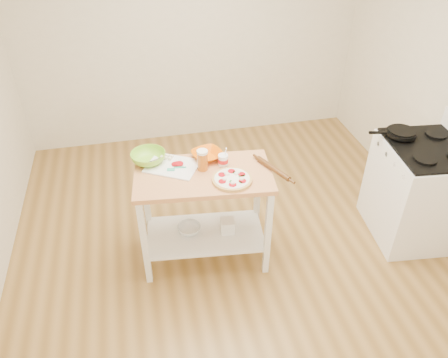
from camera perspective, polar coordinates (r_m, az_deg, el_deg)
room_shell at (r=3.20m, az=2.08°, el=7.40°), size 4.04×4.54×2.74m
prep_island at (r=3.59m, az=-2.63°, el=-2.59°), size 1.14×0.71×0.90m
gas_stove at (r=4.32m, az=23.85°, el=-1.43°), size 0.74×0.84×1.11m
skillet at (r=4.12m, az=22.09°, el=5.63°), size 0.41×0.26×0.03m
pizza at (r=3.34m, az=1.06°, el=0.01°), size 0.31×0.31×0.05m
cutting_board at (r=3.53m, az=-6.75°, el=1.76°), size 0.50×0.46×0.04m
spatula at (r=3.48m, az=-6.33°, el=1.38°), size 0.16×0.05×0.01m
knife at (r=3.58m, az=-9.45°, el=2.18°), size 0.25×0.14×0.01m
orange_bowl at (r=3.60m, az=-2.19°, el=3.14°), size 0.31×0.31×0.06m
green_bowl at (r=3.59m, az=-9.85°, el=2.79°), size 0.29×0.29×0.09m
beer_pint at (r=3.43m, az=-2.83°, el=2.50°), size 0.09×0.09×0.17m
yogurt_tub at (r=3.49m, az=-0.11°, el=2.47°), size 0.08×0.08×0.18m
rolling_pin at (r=3.47m, az=6.43°, el=1.35°), size 0.19×0.35×0.04m
shelf_glass_bowl at (r=3.84m, az=-4.57°, el=-6.52°), size 0.22×0.22×0.06m
shelf_bin at (r=3.82m, az=0.46°, el=-6.12°), size 0.13×0.13×0.12m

